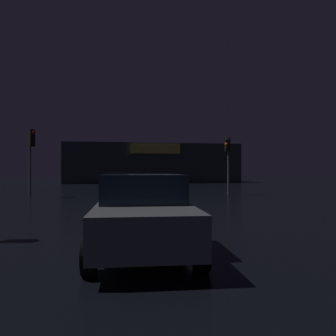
# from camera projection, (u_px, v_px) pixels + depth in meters

# --- Properties ---
(ground_plane) EXTENTS (120.00, 120.00, 0.00)m
(ground_plane) POSITION_uv_depth(u_px,v_px,m) (155.00, 207.00, 14.80)
(ground_plane) COLOR black
(store_building) EXTENTS (21.82, 10.26, 4.92)m
(store_building) POSITION_uv_depth(u_px,v_px,m) (150.00, 164.00, 45.02)
(store_building) COLOR #33383D
(store_building) RESTS_ON ground
(traffic_signal_main) EXTENTS (0.42, 0.42, 4.06)m
(traffic_signal_main) POSITION_uv_depth(u_px,v_px,m) (31.00, 148.00, 19.99)
(traffic_signal_main) COLOR #595B60
(traffic_signal_main) RESTS_ON ground
(traffic_signal_cross_right) EXTENTS (0.42, 0.42, 3.76)m
(traffic_signal_cross_right) POSITION_uv_depth(u_px,v_px,m) (228.00, 152.00, 21.78)
(traffic_signal_cross_right) COLOR #595B60
(traffic_signal_cross_right) RESTS_ON ground
(car_far) EXTENTS (2.18, 4.43, 1.55)m
(car_far) POSITION_uv_depth(u_px,v_px,m) (143.00, 213.00, 6.73)
(car_far) COLOR slate
(car_far) RESTS_ON ground
(car_crossing) EXTENTS (2.01, 3.88, 1.42)m
(car_crossing) POSITION_uv_depth(u_px,v_px,m) (119.00, 181.00, 25.87)
(car_crossing) COLOR black
(car_crossing) RESTS_ON ground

